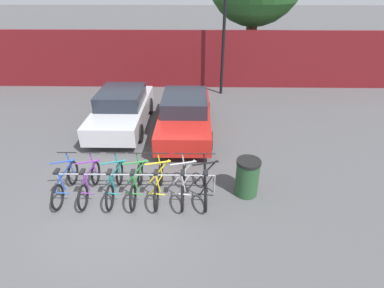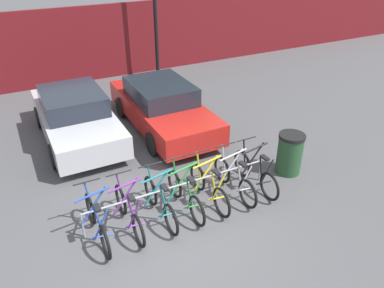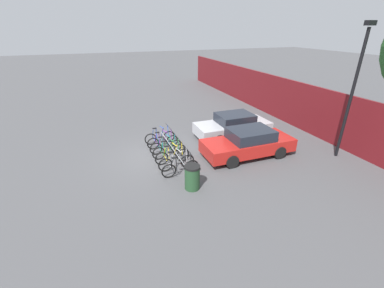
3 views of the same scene
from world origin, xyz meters
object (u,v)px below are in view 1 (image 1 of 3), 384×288
object	(u,v)px
car_silver	(122,109)
trash_bin	(247,177)
bicycle_purple	(89,183)
bike_rack	(136,177)
bicycle_silver	(183,184)
bicycle_blue	(65,183)
bicycle_black	(205,184)
car_red	(185,114)
bicycle_green	(137,184)
bicycle_yellow	(158,184)
lamp_post	(224,19)
bicycle_teal	(115,183)

from	to	relation	value
car_silver	trash_bin	xyz separation A→B (m)	(4.18, -4.12, -0.17)
bicycle_purple	trash_bin	distance (m)	4.12
bike_rack	bicycle_silver	bearing A→B (deg)	-6.73
bicycle_blue	bicycle_black	world-z (taller)	same
bicycle_silver	car_red	xyz separation A→B (m)	(-0.10, 3.78, 0.31)
bicycle_green	trash_bin	bearing A→B (deg)	2.11
car_red	trash_bin	size ratio (longest dim) A/B	4.43
car_silver	bicycle_purple	bearing A→B (deg)	-89.16
trash_bin	car_silver	bearing A→B (deg)	135.44
bicycle_yellow	lamp_post	world-z (taller)	lamp_post
bicycle_blue	trash_bin	world-z (taller)	bicycle_blue
bike_rack	bicycle_green	xyz separation A→B (m)	(0.04, -0.15, -0.11)
bicycle_purple	bicycle_silver	size ratio (longest dim) A/B	1.00
bicycle_purple	trash_bin	world-z (taller)	bicycle_purple
bicycle_teal	car_red	distance (m)	4.15
bicycle_yellow	car_red	bearing A→B (deg)	79.28
bicycle_yellow	bicycle_black	xyz separation A→B (m)	(1.22, 0.00, 0.00)
bicycle_blue	bicycle_black	size ratio (longest dim) A/B	1.00
lamp_post	bicycle_purple	bearing A→B (deg)	-116.49
bicycle_silver	car_red	world-z (taller)	car_red
bicycle_blue	bicycle_yellow	bearing A→B (deg)	-1.96
bicycle_yellow	car_red	size ratio (longest dim) A/B	0.37
lamp_post	bicycle_silver	bearing A→B (deg)	-100.79
bicycle_black	bicycle_green	bearing A→B (deg)	177.85
bicycle_black	trash_bin	bearing A→B (deg)	4.87
bike_rack	lamp_post	bearing A→B (deg)	70.45
bicycle_black	car_red	bearing A→B (deg)	97.90
bicycle_yellow	car_red	xyz separation A→B (m)	(0.55, 3.78, 0.31)
lamp_post	bicycle_black	bearing A→B (deg)	-96.79
bike_rack	bicycle_green	bearing A→B (deg)	-75.22
car_red	car_silver	bearing A→B (deg)	168.89
bicycle_black	car_silver	distance (m)	5.26
bicycle_silver	lamp_post	distance (m)	8.68
bicycle_teal	bicycle_green	xyz separation A→B (m)	(0.57, 0.00, 0.00)
bicycle_blue	bicycle_teal	distance (m)	1.30
bicycle_green	car_red	xyz separation A→B (m)	(1.12, 3.78, 0.31)
bicycle_blue	bicycle_black	bearing A→B (deg)	-1.96
bicycle_yellow	lamp_post	size ratio (longest dim) A/B	0.28
bicycle_teal	lamp_post	distance (m)	9.16
bicycle_yellow	car_silver	distance (m)	4.66
bike_rack	lamp_post	distance (m)	8.81
bicycle_silver	lamp_post	bearing A→B (deg)	75.52
car_silver	bicycle_silver	bearing A→B (deg)	-59.38
bicycle_silver	car_red	distance (m)	3.79
car_red	bicycle_green	bearing A→B (deg)	-106.52
bicycle_purple	lamp_post	xyz separation A→B (m)	(3.97, 7.97, 3.07)
bicycle_silver	car_red	bearing A→B (deg)	87.81
bicycle_teal	car_red	xyz separation A→B (m)	(1.69, 3.78, 0.31)
bicycle_blue	car_silver	world-z (taller)	car_silver
bike_rack	car_silver	world-z (taller)	car_silver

